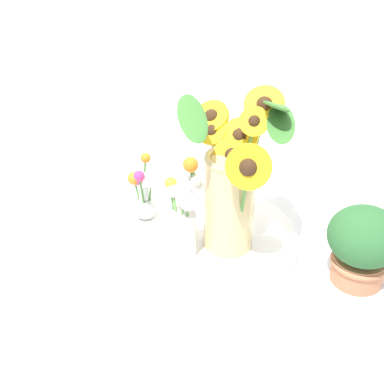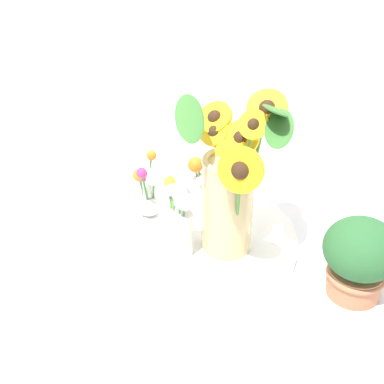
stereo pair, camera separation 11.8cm
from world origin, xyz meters
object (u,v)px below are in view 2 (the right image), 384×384
object	(u,v)px
mason_jar_sunflowers	(231,187)
vase_small_back	(202,186)
vase_bulb_right	(148,190)
vase_small_center	(177,225)
serving_tray	(192,239)
potted_plant	(360,257)

from	to	relation	value
mason_jar_sunflowers	vase_small_back	distance (m)	0.19
vase_bulb_right	vase_small_back	bearing A→B (deg)	40.34
vase_small_center	vase_small_back	bearing A→B (deg)	97.57
serving_tray	vase_bulb_right	distance (m)	0.16
serving_tray	potted_plant	xyz separation A→B (m)	(0.38, -0.01, 0.08)
vase_bulb_right	vase_small_back	world-z (taller)	vase_bulb_right
vase_small_back	vase_bulb_right	bearing A→B (deg)	-139.66
vase_small_center	vase_small_back	size ratio (longest dim) A/B	1.12
vase_bulb_right	vase_small_back	xyz separation A→B (m)	(0.10, 0.09, -0.01)
vase_small_back	potted_plant	distance (m)	0.42
vase_small_center	potted_plant	world-z (taller)	vase_small_center
vase_bulb_right	potted_plant	xyz separation A→B (m)	(0.50, -0.03, -0.00)
serving_tray	vase_small_center	bearing A→B (deg)	-93.54
serving_tray	potted_plant	world-z (taller)	potted_plant
mason_jar_sunflowers	vase_bulb_right	size ratio (longest dim) A/B	2.30
serving_tray	vase_bulb_right	size ratio (longest dim) A/B	3.04
mason_jar_sunflowers	vase_small_center	world-z (taller)	mason_jar_sunflowers
vase_small_center	vase_bulb_right	bearing A→B (deg)	143.11
mason_jar_sunflowers	potted_plant	xyz separation A→B (m)	(0.29, -0.01, -0.08)
serving_tray	vase_small_center	world-z (taller)	vase_small_center
mason_jar_sunflowers	vase_small_center	bearing A→B (deg)	-143.30
vase_bulb_right	potted_plant	world-z (taller)	vase_bulb_right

